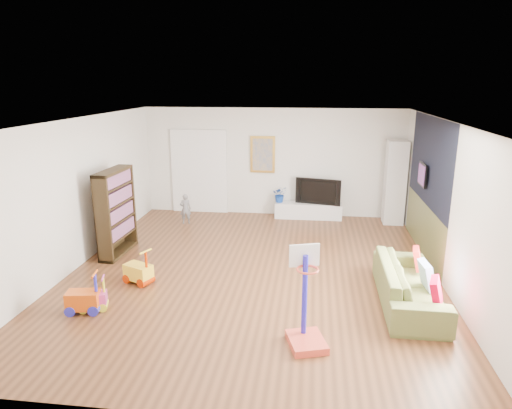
# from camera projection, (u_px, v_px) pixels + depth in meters

# --- Properties ---
(floor) EXTENTS (6.50, 7.50, 0.00)m
(floor) POSITION_uv_depth(u_px,v_px,m) (253.00, 271.00, 8.27)
(floor) COLOR brown
(floor) RESTS_ON ground
(ceiling) EXTENTS (6.50, 7.50, 0.00)m
(ceiling) POSITION_uv_depth(u_px,v_px,m) (253.00, 121.00, 7.56)
(ceiling) COLOR white
(ceiling) RESTS_ON ground
(wall_back) EXTENTS (6.50, 0.00, 2.70)m
(wall_back) POSITION_uv_depth(u_px,v_px,m) (273.00, 162.00, 11.51)
(wall_back) COLOR silver
(wall_back) RESTS_ON ground
(wall_front) EXTENTS (6.50, 0.00, 2.70)m
(wall_front) POSITION_uv_depth(u_px,v_px,m) (201.00, 298.00, 4.33)
(wall_front) COLOR white
(wall_front) RESTS_ON ground
(wall_left) EXTENTS (0.00, 7.50, 2.70)m
(wall_left) POSITION_uv_depth(u_px,v_px,m) (77.00, 194.00, 8.31)
(wall_left) COLOR white
(wall_left) RESTS_ON ground
(wall_right) EXTENTS (0.00, 7.50, 2.70)m
(wall_right) POSITION_uv_depth(u_px,v_px,m) (448.00, 206.00, 7.52)
(wall_right) COLOR silver
(wall_right) RESTS_ON ground
(navy_accent) EXTENTS (0.01, 3.20, 1.70)m
(navy_accent) POSITION_uv_depth(u_px,v_px,m) (430.00, 161.00, 8.73)
(navy_accent) COLOR black
(navy_accent) RESTS_ON wall_right
(olive_wainscot) EXTENTS (0.01, 3.20, 1.00)m
(olive_wainscot) POSITION_uv_depth(u_px,v_px,m) (423.00, 228.00, 9.09)
(olive_wainscot) COLOR brown
(olive_wainscot) RESTS_ON wall_right
(doorway) EXTENTS (1.45, 0.06, 2.10)m
(doorway) POSITION_uv_depth(u_px,v_px,m) (199.00, 172.00, 11.78)
(doorway) COLOR white
(doorway) RESTS_ON ground
(painting_back) EXTENTS (0.62, 0.06, 0.92)m
(painting_back) POSITION_uv_depth(u_px,v_px,m) (263.00, 155.00, 11.45)
(painting_back) COLOR gold
(painting_back) RESTS_ON wall_back
(artwork_right) EXTENTS (0.04, 0.56, 0.46)m
(artwork_right) POSITION_uv_depth(u_px,v_px,m) (422.00, 174.00, 9.01)
(artwork_right) COLOR #7F3F8C
(artwork_right) RESTS_ON wall_right
(media_console) EXTENTS (1.66, 0.43, 0.39)m
(media_console) POSITION_uv_depth(u_px,v_px,m) (308.00, 210.00, 11.44)
(media_console) COLOR silver
(media_console) RESTS_ON ground
(tall_cabinet) EXTENTS (0.47, 0.47, 2.00)m
(tall_cabinet) POSITION_uv_depth(u_px,v_px,m) (395.00, 183.00, 10.84)
(tall_cabinet) COLOR silver
(tall_cabinet) RESTS_ON ground
(bookshelf) EXTENTS (0.34, 1.17, 1.70)m
(bookshelf) POSITION_uv_depth(u_px,v_px,m) (116.00, 212.00, 8.94)
(bookshelf) COLOR black
(bookshelf) RESTS_ON ground
(sofa) EXTENTS (0.87, 2.17, 0.63)m
(sofa) POSITION_uv_depth(u_px,v_px,m) (409.00, 284.00, 7.01)
(sofa) COLOR olive
(sofa) RESTS_ON ground
(basketball_hoop) EXTENTS (0.61, 0.67, 1.34)m
(basketball_hoop) POSITION_uv_depth(u_px,v_px,m) (308.00, 299.00, 5.78)
(basketball_hoop) COLOR #CE412D
(basketball_hoop) RESTS_ON ground
(ride_on_yellow) EXTENTS (0.54, 0.45, 0.62)m
(ride_on_yellow) POSITION_uv_depth(u_px,v_px,m) (138.00, 266.00, 7.72)
(ride_on_yellow) COLOR yellow
(ride_on_yellow) RESTS_ON ground
(ride_on_orange) EXTENTS (0.51, 0.37, 0.63)m
(ride_on_orange) POSITION_uv_depth(u_px,v_px,m) (83.00, 293.00, 6.73)
(ride_on_orange) COLOR #D9500E
(ride_on_orange) RESTS_ON ground
(ride_on_pink) EXTENTS (0.44, 0.35, 0.52)m
(ride_on_pink) POSITION_uv_depth(u_px,v_px,m) (93.00, 294.00, 6.82)
(ride_on_pink) COLOR #CE3F99
(ride_on_pink) RESTS_ON ground
(child) EXTENTS (0.30, 0.24, 0.73)m
(child) POSITION_uv_depth(u_px,v_px,m) (185.00, 209.00, 10.95)
(child) COLOR slate
(child) RESTS_ON ground
(tv) EXTENTS (1.13, 0.39, 0.65)m
(tv) POSITION_uv_depth(u_px,v_px,m) (319.00, 191.00, 11.29)
(tv) COLOR black
(tv) RESTS_ON media_console
(vase_plant) EXTENTS (0.41, 0.37, 0.41)m
(vase_plant) POSITION_uv_depth(u_px,v_px,m) (280.00, 194.00, 11.43)
(vase_plant) COLOR navy
(vase_plant) RESTS_ON media_console
(pillow_left) EXTENTS (0.21, 0.39, 0.38)m
(pillow_left) POSITION_uv_depth(u_px,v_px,m) (436.00, 292.00, 6.34)
(pillow_left) COLOR red
(pillow_left) RESTS_ON sofa
(pillow_center) EXTENTS (0.15, 0.41, 0.41)m
(pillow_center) POSITION_uv_depth(u_px,v_px,m) (426.00, 275.00, 6.90)
(pillow_center) COLOR silver
(pillow_center) RESTS_ON sofa
(pillow_right) EXTENTS (0.16, 0.36, 0.35)m
(pillow_right) POSITION_uv_depth(u_px,v_px,m) (418.00, 259.00, 7.54)
(pillow_right) COLOR red
(pillow_right) RESTS_ON sofa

